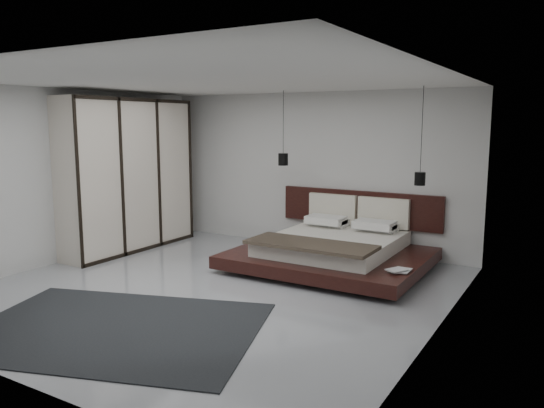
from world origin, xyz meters
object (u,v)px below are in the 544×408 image
Objects in this scene: pendant_right at (420,178)px; lattice_screen at (168,171)px; pendant_left at (283,159)px; rug at (115,328)px; bed at (334,248)px; wardrobe at (128,175)px.

lattice_screen is at bearing 179.09° from pendant_right.
rug is at bearing -87.74° from pendant_left.
wardrobe is (-3.65, -0.77, 1.04)m from bed.
lattice_screen is at bearing 100.85° from wardrobe.
rug is (2.63, -2.84, -1.33)m from wardrobe.
pendant_right reaches higher than wardrobe.
pendant_left reaches higher than rug.
lattice_screen is 1.34m from wardrobe.
pendant_left is 2.38m from pendant_right.
pendant_left is at bearing 26.55° from wardrobe.
rug is (-1.03, -3.60, -0.29)m from bed.
wardrobe is at bearing 132.78° from rug.
bed is 1.71m from pendant_right.
bed is at bearing -7.97° from lattice_screen.
rug is at bearing -105.89° from bed.
lattice_screen is at bearing 124.73° from rug.
pendant_right is 4.99m from wardrobe.
lattice_screen is 0.90× the size of bed.
bed is 1.95× the size of pendant_right.
pendant_left is 2.77m from wardrobe.
rug is (-2.21, -4.07, -1.42)m from pendant_right.
pendant_right reaches higher than bed.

